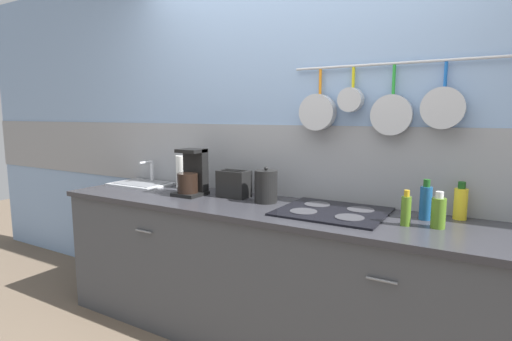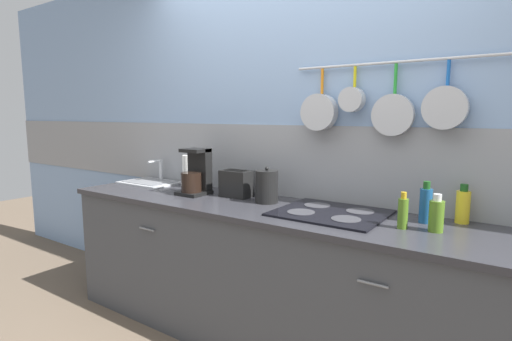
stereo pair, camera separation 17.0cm
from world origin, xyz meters
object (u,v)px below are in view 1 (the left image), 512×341
object	(u,v)px
coffee_maker	(192,176)
bottle_cooking_wine	(406,210)
toaster	(234,184)
paper_towel_roll	(183,172)
bottle_vinegar	(426,202)
bottle_dish_soap	(438,212)
kettle	(266,186)
bottle_sesame_oil	(461,203)

from	to	relation	value
coffee_maker	bottle_cooking_wine	size ratio (longest dim) A/B	1.76
toaster	bottle_cooking_wine	xyz separation A→B (m)	(1.14, -0.15, -0.01)
paper_towel_roll	bottle_vinegar	bearing A→B (deg)	-2.02
paper_towel_roll	bottle_dish_soap	world-z (taller)	paper_towel_roll
paper_towel_roll	coffee_maker	distance (m)	0.30
paper_towel_roll	kettle	bearing A→B (deg)	-8.89
bottle_cooking_wine	bottle_vinegar	bearing A→B (deg)	68.70
paper_towel_roll	bottle_vinegar	world-z (taller)	paper_towel_roll
coffee_maker	toaster	world-z (taller)	coffee_maker
paper_towel_roll	kettle	size ratio (longest dim) A/B	1.08
bottle_cooking_wine	bottle_vinegar	size ratio (longest dim) A/B	0.84
bottle_vinegar	bottle_sesame_oil	distance (m)	0.19
toaster	bottle_dish_soap	xyz separation A→B (m)	(1.29, -0.11, -0.01)
bottle_cooking_wine	bottle_dish_soap	world-z (taller)	bottle_dish_soap
coffee_maker	kettle	bearing A→B (deg)	5.39
bottle_vinegar	bottle_dish_soap	bearing A→B (deg)	-60.64
paper_towel_roll	toaster	distance (m)	0.54
toaster	bottle_dish_soap	distance (m)	1.29
kettle	bottle_vinegar	bearing A→B (deg)	3.86
bottle_sesame_oil	bottle_cooking_wine	bearing A→B (deg)	-129.01
bottle_vinegar	bottle_dish_soap	size ratio (longest dim) A/B	1.18
bottle_dish_soap	bottle_sesame_oil	size ratio (longest dim) A/B	0.90
toaster	bottle_dish_soap	world-z (taller)	toaster
bottle_cooking_wine	bottle_sesame_oil	xyz separation A→B (m)	(0.23, 0.28, 0.01)
kettle	bottle_sesame_oil	world-z (taller)	kettle
bottle_cooking_wine	coffee_maker	bearing A→B (deg)	177.68
toaster	bottle_vinegar	bearing A→B (deg)	1.37
bottle_cooking_wine	bottle_sesame_oil	bearing A→B (deg)	50.99
paper_towel_roll	bottle_sesame_oil	xyz separation A→B (m)	(1.90, 0.04, -0.03)
bottle_cooking_wine	bottle_sesame_oil	distance (m)	0.36
bottle_vinegar	paper_towel_roll	bearing A→B (deg)	177.98
kettle	bottle_sesame_oil	xyz separation A→B (m)	(1.10, 0.17, -0.01)
bottle_vinegar	bottle_dish_soap	world-z (taller)	bottle_vinegar
toaster	bottle_vinegar	size ratio (longest dim) A/B	1.05
paper_towel_roll	coffee_maker	size ratio (longest dim) A/B	0.77
bottle_vinegar	bottle_sesame_oil	xyz separation A→B (m)	(0.16, 0.11, -0.01)
toaster	paper_towel_roll	bearing A→B (deg)	170.30
bottle_cooking_wine	bottle_dish_soap	distance (m)	0.15
kettle	paper_towel_roll	bearing A→B (deg)	171.11
bottle_dish_soap	coffee_maker	bearing A→B (deg)	179.19
paper_towel_roll	coffee_maker	world-z (taller)	coffee_maker
coffee_maker	toaster	xyz separation A→B (m)	(0.29, 0.09, -0.04)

